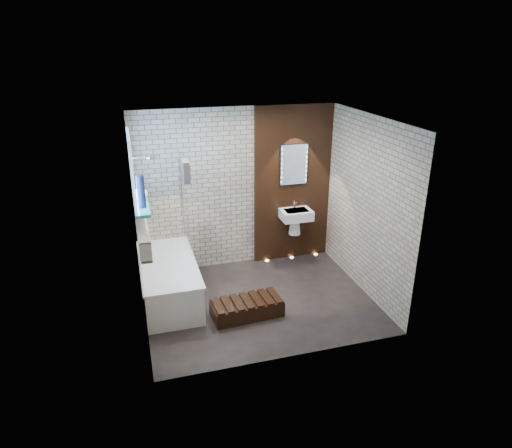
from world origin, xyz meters
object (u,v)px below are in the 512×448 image
object	(u,v)px
bath_screen	(185,204)
led_mirror	(294,165)
bathtub	(169,280)
walnut_step	(247,308)
washbasin	(296,218)

from	to	relation	value
bath_screen	led_mirror	distance (m)	1.89
led_mirror	bathtub	bearing A→B (deg)	-160.22
bathtub	walnut_step	size ratio (longest dim) A/B	1.82
bathtub	washbasin	world-z (taller)	washbasin
washbasin	led_mirror	bearing A→B (deg)	90.00
bathtub	washbasin	xyz separation A→B (m)	(2.17, 0.62, 0.50)
bath_screen	led_mirror	xyz separation A→B (m)	(1.82, 0.34, 0.37)
led_mirror	washbasin	bearing A→B (deg)	-90.00
washbasin	walnut_step	world-z (taller)	washbasin
bathtub	led_mirror	xyz separation A→B (m)	(2.17, 0.78, 1.36)
bath_screen	washbasin	bearing A→B (deg)	5.78
bathtub	led_mirror	size ratio (longest dim) A/B	2.49
bath_screen	walnut_step	bearing A→B (deg)	-62.89
bathtub	walnut_step	bearing A→B (deg)	-37.88
bathtub	washbasin	size ratio (longest dim) A/B	3.00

